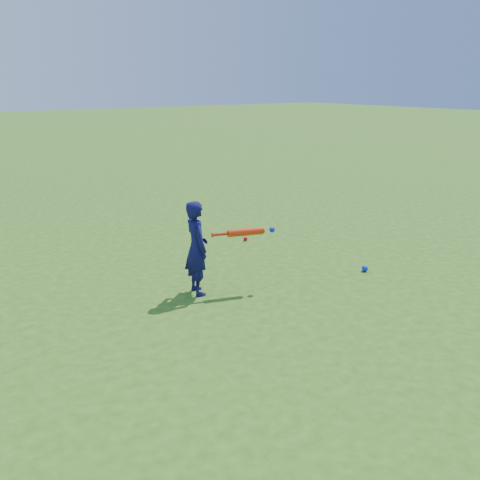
{
  "coord_description": "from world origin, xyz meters",
  "views": [
    {
      "loc": [
        -2.28,
        -5.14,
        2.28
      ],
      "look_at": [
        1.09,
        -0.51,
        0.57
      ],
      "focal_mm": 40.0,
      "sensor_mm": 36.0,
      "label": 1
    }
  ],
  "objects_px": {
    "child": "(197,248)",
    "ground_ball_blue": "(365,268)",
    "bat_swing": "(248,232)",
    "ground_ball_red": "(245,239)"
  },
  "relations": [
    {
      "from": "ground_ball_blue",
      "to": "bat_swing",
      "type": "xyz_separation_m",
      "value": [
        -1.52,
        0.41,
        0.63
      ]
    },
    {
      "from": "child",
      "to": "ground_ball_blue",
      "type": "height_order",
      "value": "child"
    },
    {
      "from": "ground_ball_red",
      "to": "child",
      "type": "bearing_deg",
      "value": -141.39
    },
    {
      "from": "child",
      "to": "ground_ball_blue",
      "type": "bearing_deg",
      "value": -94.99
    },
    {
      "from": "child",
      "to": "ground_ball_blue",
      "type": "xyz_separation_m",
      "value": [
        2.05,
        -0.63,
        -0.49
      ]
    },
    {
      "from": "ground_ball_blue",
      "to": "bat_swing",
      "type": "distance_m",
      "value": 1.7
    },
    {
      "from": "ground_ball_red",
      "to": "ground_ball_blue",
      "type": "distance_m",
      "value": 1.99
    },
    {
      "from": "ground_ball_red",
      "to": "ground_ball_blue",
      "type": "height_order",
      "value": "ground_ball_blue"
    },
    {
      "from": "ground_ball_blue",
      "to": "ground_ball_red",
      "type": "bearing_deg",
      "value": 101.86
    },
    {
      "from": "child",
      "to": "bat_swing",
      "type": "distance_m",
      "value": 0.59
    }
  ]
}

